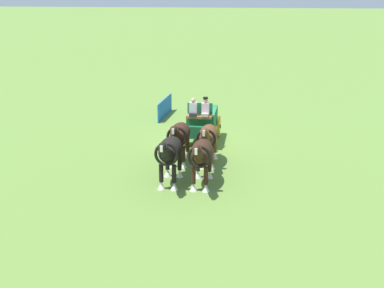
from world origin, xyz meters
The scene contains 7 objects.
ground_plane centered at (0.00, 0.00, 0.00)m, with size 220.00×220.00×0.00m, color olive.
show_wagon centered at (0.18, -0.01, 1.13)m, with size 5.36×1.85×2.67m.
draft_horse_rear_near centered at (3.59, 0.48, 1.31)m, with size 3.14×0.96×2.17m.
draft_horse_rear_off centered at (3.52, -0.82, 1.34)m, with size 3.09×1.02×2.21m.
draft_horse_lead_near centered at (6.18, 0.35, 1.37)m, with size 3.16×1.02×2.24m.
draft_horse_lead_off centered at (6.11, -0.95, 1.41)m, with size 3.14×1.06×2.29m.
sponsor_banner centered at (-4.84, -2.60, 0.55)m, with size 3.20×0.06×1.10m, color #1959B2.
Camera 1 is at (26.96, 1.68, 8.42)m, focal length 50.82 mm.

